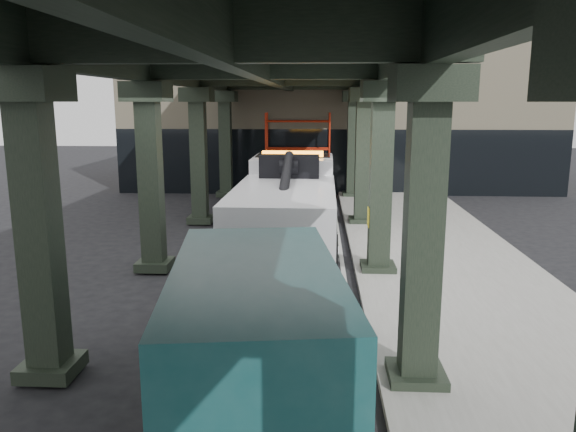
% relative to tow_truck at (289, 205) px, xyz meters
% --- Properties ---
extents(ground, '(90.00, 90.00, 0.00)m').
position_rel_tow_truck_xyz_m(ground, '(-0.13, -3.96, -1.50)').
color(ground, black).
rests_on(ground, ground).
extents(sidewalk, '(5.00, 40.00, 0.15)m').
position_rel_tow_truck_xyz_m(sidewalk, '(4.37, -1.96, -1.42)').
color(sidewalk, gray).
rests_on(sidewalk, ground).
extents(lane_stripe, '(0.12, 38.00, 0.01)m').
position_rel_tow_truck_xyz_m(lane_stripe, '(1.57, -1.96, -1.49)').
color(lane_stripe, silver).
rests_on(lane_stripe, ground).
extents(viaduct, '(7.40, 32.00, 6.40)m').
position_rel_tow_truck_xyz_m(viaduct, '(-0.53, -1.96, 3.96)').
color(viaduct, black).
rests_on(viaduct, ground).
extents(building, '(22.00, 10.00, 8.00)m').
position_rel_tow_truck_xyz_m(building, '(1.87, 16.04, 2.50)').
color(building, '#C6B793').
rests_on(building, ground).
extents(scaffolding, '(3.08, 0.88, 4.00)m').
position_rel_tow_truck_xyz_m(scaffolding, '(-0.13, 10.69, 0.61)').
color(scaffolding, red).
rests_on(scaffolding, ground).
extents(tow_truck, '(2.95, 9.44, 3.08)m').
position_rel_tow_truck_xyz_m(tow_truck, '(0.00, 0.00, 0.00)').
color(tow_truck, black).
rests_on(tow_truck, ground).
extents(towed_van, '(2.99, 6.12, 2.39)m').
position_rel_tow_truck_xyz_m(towed_van, '(0.02, -9.03, -0.22)').
color(towed_van, '#124143').
rests_on(towed_van, ground).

